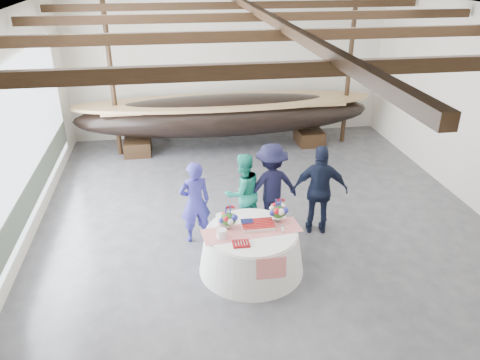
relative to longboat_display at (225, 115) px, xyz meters
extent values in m
cube|color=#3D3D42|center=(0.29, -4.74, -1.07)|extent=(10.00, 12.00, 0.01)
cube|color=silver|center=(0.29, 1.26, 1.18)|extent=(10.00, 0.02, 4.50)
cube|color=silver|center=(0.29, -10.74, 1.18)|extent=(10.00, 0.02, 4.50)
cube|color=silver|center=(-4.71, -4.74, 1.18)|extent=(0.02, 12.00, 4.50)
cube|color=white|center=(0.29, -4.74, 3.43)|extent=(10.00, 12.00, 0.01)
cube|color=black|center=(0.29, -8.24, 3.18)|extent=(9.80, 0.12, 0.18)
cube|color=black|center=(0.29, -5.74, 3.18)|extent=(9.80, 0.12, 0.18)
cube|color=black|center=(0.29, -3.24, 3.18)|extent=(9.80, 0.12, 0.18)
cube|color=black|center=(0.29, -0.74, 3.18)|extent=(9.80, 0.12, 0.18)
cube|color=black|center=(0.29, -4.74, 3.31)|extent=(0.15, 11.76, 0.15)
cylinder|color=black|center=(-3.21, 0.00, 1.18)|extent=(0.14, 0.14, 4.50)
cylinder|color=black|center=(3.79, 0.00, 1.18)|extent=(0.14, 0.14, 4.50)
cube|color=silver|center=(-4.66, -3.74, 0.93)|extent=(0.02, 7.00, 3.20)
cube|color=#596654|center=(-4.65, -3.74, -0.17)|extent=(0.02, 7.00, 0.60)
cube|color=black|center=(-2.68, 0.00, -0.85)|extent=(0.78, 1.01, 0.45)
cube|color=black|center=(2.68, 0.00, -0.85)|extent=(0.78, 1.01, 0.45)
ellipsoid|color=black|center=(0.00, 0.00, -0.01)|extent=(8.94, 1.79, 1.23)
cube|color=#9E7A4C|center=(0.00, 0.00, 0.33)|extent=(7.15, 1.17, 0.07)
cone|color=silver|center=(-0.31, -6.26, -0.66)|extent=(1.99, 1.99, 0.82)
cylinder|color=silver|center=(-0.31, -6.26, -0.24)|extent=(1.68, 1.68, 0.04)
cube|color=red|center=(-0.31, -6.26, -0.22)|extent=(1.89, 0.75, 0.01)
cube|color=white|center=(-0.17, -6.14, -0.18)|extent=(0.60, 0.40, 0.07)
cylinder|color=white|center=(-0.88, -6.41, -0.14)|extent=(0.18, 0.18, 0.17)
cylinder|color=white|center=(-0.85, -5.94, -0.12)|extent=(0.18, 0.18, 0.20)
cube|color=#69090C|center=(-0.57, -6.68, -0.20)|extent=(0.30, 0.24, 0.03)
cone|color=silver|center=(0.24, -6.38, -0.16)|extent=(0.09, 0.09, 0.12)
imported|color=navy|center=(-1.27, -5.06, -0.18)|extent=(0.72, 0.54, 1.78)
imported|color=#1C9379|center=(-0.23, -4.76, -0.19)|extent=(1.04, 0.94, 1.75)
imported|color=black|center=(0.39, -4.73, -0.11)|extent=(1.35, 0.92, 1.92)
imported|color=black|center=(1.35, -5.13, -0.08)|extent=(1.24, 0.72, 1.98)
camera|label=1|loc=(-1.65, -13.49, 4.38)|focal=35.00mm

